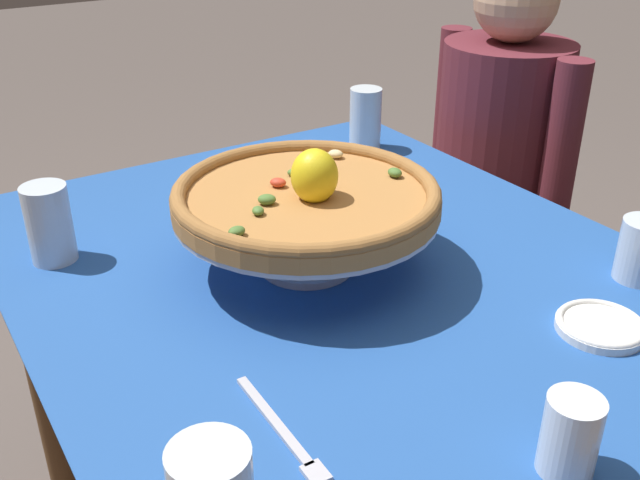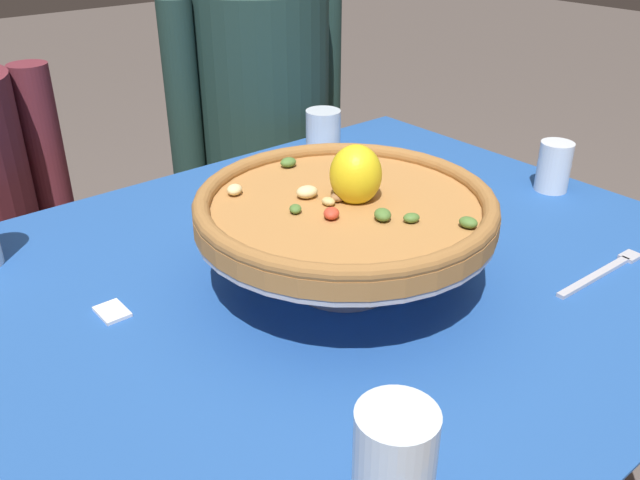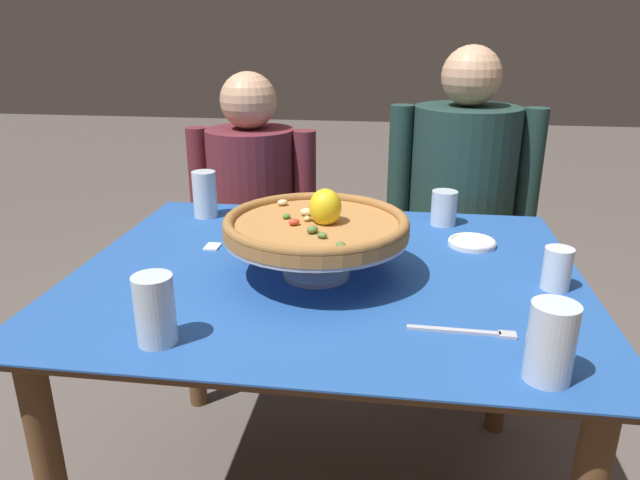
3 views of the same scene
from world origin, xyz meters
name	(u,v)px [view 1 (image 1 of 3)]	position (x,y,z in m)	size (l,w,h in m)	color
dining_table	(334,316)	(0.00, 0.00, 0.62)	(1.18, 0.98, 0.72)	brown
pizza_stand	(306,221)	(-0.02, -0.04, 0.80)	(0.42, 0.42, 0.10)	#B7B7C1
pizza	(307,195)	(-0.02, -0.04, 0.84)	(0.42, 0.42, 0.10)	#AD753D
water_glass_side_right	(569,440)	(0.51, -0.04, 0.76)	(0.06, 0.06, 0.09)	white
water_glass_front_left	(50,229)	(-0.26, -0.38, 0.77)	(0.07, 0.07, 0.13)	silver
water_glass_back_left	(365,122)	(-0.42, 0.36, 0.78)	(0.07, 0.07, 0.14)	silver
side_plate	(601,325)	(0.36, 0.21, 0.73)	(0.12, 0.12, 0.02)	white
dinner_fork	(284,433)	(0.30, -0.27, 0.72)	(0.20, 0.02, 0.01)	#B7B7C1
sugar_packet	(291,185)	(-0.32, 0.10, 0.72)	(0.05, 0.04, 0.01)	white
diner_left	(493,193)	(-0.37, 0.75, 0.53)	(0.48, 0.33, 1.12)	navy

